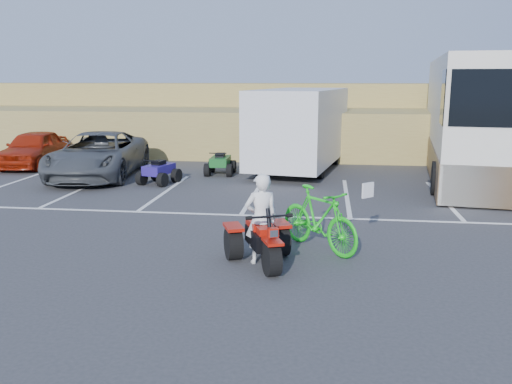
# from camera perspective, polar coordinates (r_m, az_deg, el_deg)

# --- Properties ---
(ground) EXTENTS (100.00, 100.00, 0.00)m
(ground) POSITION_cam_1_polar(r_m,az_deg,el_deg) (11.29, -3.53, -5.46)
(ground) COLOR #343437
(ground) RESTS_ON ground
(parking_stripes) EXTENTS (28.00, 5.16, 0.01)m
(parking_stripes) POSITION_cam_1_polar(r_m,az_deg,el_deg) (15.07, 2.65, -0.99)
(parking_stripes) COLOR white
(parking_stripes) RESTS_ON ground
(grass_embankment) EXTENTS (40.00, 8.50, 3.10)m
(grass_embankment) POSITION_cam_1_polar(r_m,az_deg,el_deg) (26.20, 2.93, 7.64)
(grass_embankment) COLOR olive
(grass_embankment) RESTS_ON ground
(red_trike_atv) EXTENTS (1.74, 1.97, 1.06)m
(red_trike_atv) POSITION_cam_1_polar(r_m,az_deg,el_deg) (10.04, 0.76, -7.68)
(red_trike_atv) COLOR #A31409
(red_trike_atv) RESTS_ON ground
(rider) EXTENTS (0.72, 0.60, 1.68)m
(rider) POSITION_cam_1_polar(r_m,az_deg,el_deg) (9.93, 0.55, -2.82)
(rider) COLOR white
(rider) RESTS_ON ground
(green_dirt_bike) EXTENTS (1.90, 1.94, 1.27)m
(green_dirt_bike) POSITION_cam_1_polar(r_m,az_deg,el_deg) (10.78, 6.64, -2.83)
(green_dirt_bike) COLOR #14BF19
(green_dirt_bike) RESTS_ON ground
(grey_pickup) EXTENTS (3.16, 5.77, 1.53)m
(grey_pickup) POSITION_cam_1_polar(r_m,az_deg,el_deg) (19.51, -16.29, 3.78)
(grey_pickup) COLOR #43464A
(grey_pickup) RESTS_ON ground
(red_car) EXTENTS (2.07, 4.22, 1.39)m
(red_car) POSITION_cam_1_polar(r_m,az_deg,el_deg) (22.75, -22.37, 4.27)
(red_car) COLOR #9A1C08
(red_car) RESTS_ON ground
(cargo_trailer) EXTENTS (3.60, 6.71, 2.97)m
(cargo_trailer) POSITION_cam_1_polar(r_m,az_deg,el_deg) (20.19, 4.67, 6.87)
(cargo_trailer) COLOR silver
(cargo_trailer) RESTS_ON ground
(rv_motorhome) EXTENTS (4.27, 11.33, 3.97)m
(rv_motorhome) POSITION_cam_1_polar(r_m,az_deg,el_deg) (20.46, 21.95, 6.46)
(rv_motorhome) COLOR silver
(rv_motorhome) RESTS_ON ground
(quad_atv_blue) EXTENTS (1.27, 1.50, 0.84)m
(quad_atv_blue) POSITION_cam_1_polar(r_m,az_deg,el_deg) (17.90, -10.12, 0.89)
(quad_atv_blue) COLOR navy
(quad_atv_blue) RESTS_ON ground
(quad_atv_green) EXTENTS (1.01, 1.33, 0.85)m
(quad_atv_green) POSITION_cam_1_polar(r_m,az_deg,el_deg) (19.34, -3.76, 1.86)
(quad_atv_green) COLOR #13561E
(quad_atv_green) RESTS_ON ground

